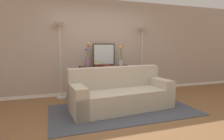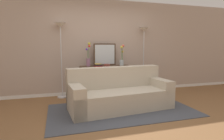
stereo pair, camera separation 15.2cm
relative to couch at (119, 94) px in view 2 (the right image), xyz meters
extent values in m
cube|color=brown|center=(-0.10, -0.45, -0.32)|extent=(16.00, 16.00, 0.02)
cube|color=white|center=(-0.10, 1.51, -0.27)|extent=(12.00, 0.15, 0.09)
cube|color=#B29E8E|center=(-0.10, 1.51, 1.05)|extent=(12.00, 0.14, 2.54)
cube|color=#474C56|center=(0.01, -0.16, -0.31)|extent=(2.99, 1.63, 0.01)
cube|color=#BCB29E|center=(0.01, -0.06, -0.10)|extent=(2.23, 1.07, 0.42)
cube|color=#BCB29E|center=(-0.02, 0.25, 0.34)|extent=(2.17, 0.46, 0.46)
cube|color=#BCB29E|center=(-0.95, -0.15, -0.01)|extent=(0.32, 0.90, 0.60)
cube|color=#BCB29E|center=(0.96, 0.03, -0.01)|extent=(0.32, 0.90, 0.60)
cube|color=#473323|center=(-0.02, 1.12, 0.49)|extent=(1.34, 0.34, 0.03)
cube|color=#473323|center=(-0.02, 1.12, -0.17)|extent=(1.24, 0.29, 0.01)
cube|color=#473323|center=(-0.67, 0.97, 0.08)|extent=(0.05, 0.05, 0.79)
cube|color=#473323|center=(0.63, 0.97, 0.08)|extent=(0.05, 0.05, 0.79)
cube|color=#473323|center=(-0.67, 1.27, 0.08)|extent=(0.05, 0.05, 0.79)
cube|color=#473323|center=(0.63, 1.27, 0.08)|extent=(0.05, 0.05, 0.79)
cylinder|color=silver|center=(-1.16, 1.26, -0.30)|extent=(0.26, 0.26, 0.02)
cylinder|color=silver|center=(-1.16, 1.26, 0.61)|extent=(0.02, 0.02, 1.80)
cone|color=silver|center=(-1.16, 1.26, 1.56)|extent=(0.28, 0.28, 0.10)
cylinder|color=silver|center=(1.18, 1.26, -0.30)|extent=(0.26, 0.26, 0.02)
cylinder|color=silver|center=(1.18, 1.26, 0.58)|extent=(0.02, 0.02, 1.75)
cone|color=silver|center=(1.18, 1.26, 1.51)|extent=(0.28, 0.28, 0.10)
cube|color=#473323|center=(0.00, 1.26, 0.80)|extent=(0.62, 0.02, 0.60)
cube|color=silver|center=(0.00, 1.25, 0.80)|extent=(0.55, 0.01, 0.53)
cylinder|color=gray|center=(-0.48, 1.15, 0.61)|extent=(0.10, 0.10, 0.21)
cylinder|color=#3D7538|center=(-0.49, 1.15, 0.83)|extent=(0.01, 0.04, 0.24)
sphere|color=#6534CE|center=(-0.51, 1.15, 0.95)|extent=(0.05, 0.05, 0.05)
cylinder|color=#3D7538|center=(-0.47, 1.14, 0.90)|extent=(0.03, 0.04, 0.38)
sphere|color=gold|center=(-0.45, 1.13, 1.09)|extent=(0.07, 0.07, 0.07)
cylinder|color=#3D7538|center=(-0.46, 1.14, 0.87)|extent=(0.02, 0.04, 0.32)
sphere|color=red|center=(-0.45, 1.13, 1.03)|extent=(0.07, 0.07, 0.07)
cylinder|color=silver|center=(0.44, 1.10, 0.58)|extent=(0.11, 0.11, 0.15)
cylinder|color=#3D7538|center=(0.45, 1.11, 0.77)|extent=(0.02, 0.02, 0.23)
sphere|color=gold|center=(0.47, 1.12, 0.88)|extent=(0.06, 0.06, 0.06)
cylinder|color=#3D7538|center=(0.45, 1.09, 0.84)|extent=(0.02, 0.03, 0.38)
sphere|color=#D95745|center=(0.47, 1.08, 1.04)|extent=(0.08, 0.08, 0.08)
cylinder|color=#3D7538|center=(0.43, 1.09, 0.83)|extent=(0.03, 0.02, 0.35)
sphere|color=yellow|center=(0.42, 1.07, 1.00)|extent=(0.07, 0.07, 0.07)
cylinder|color=brown|center=(-0.01, 1.02, 0.53)|extent=(0.17, 0.17, 0.05)
torus|color=brown|center=(-0.01, 1.02, 0.55)|extent=(0.16, 0.16, 0.01)
cube|color=maroon|center=(-0.24, 1.04, 0.51)|extent=(0.22, 0.17, 0.02)
cube|color=#2D2D33|center=(-0.24, 1.05, 0.53)|extent=(0.20, 0.15, 0.01)
cube|color=#2D2D33|center=(-0.23, 1.04, 0.55)|extent=(0.19, 0.15, 0.02)
cube|color=gold|center=(-0.24, 1.04, 0.57)|extent=(0.17, 0.14, 0.01)
cube|color=navy|center=(-0.56, 1.12, -0.26)|extent=(0.03, 0.14, 0.11)
cube|color=#2D2D33|center=(-0.52, 1.12, -0.26)|extent=(0.05, 0.15, 0.11)
cube|color=silver|center=(-0.47, 1.12, -0.27)|extent=(0.04, 0.17, 0.10)
cube|color=#1E7075|center=(-0.44, 1.12, -0.25)|extent=(0.03, 0.14, 0.13)
cube|color=#B77F33|center=(-0.39, 1.12, -0.25)|extent=(0.05, 0.15, 0.13)
cube|color=slate|center=(-0.34, 1.12, -0.26)|extent=(0.05, 0.17, 0.12)
cube|color=gold|center=(-0.29, 1.12, -0.26)|extent=(0.03, 0.17, 0.11)
cube|color=maroon|center=(-0.26, 1.12, -0.26)|extent=(0.03, 0.17, 0.11)
camera|label=1|loc=(-1.43, -3.68, 1.01)|focal=29.99mm
camera|label=2|loc=(-1.28, -3.73, 1.01)|focal=29.99mm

